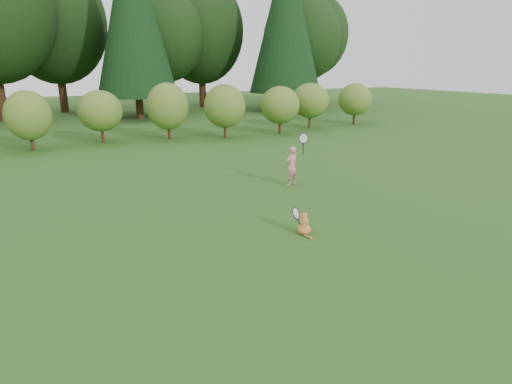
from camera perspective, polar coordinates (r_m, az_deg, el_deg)
ground at (r=9.37m, az=1.11°, el=-5.51°), size 100.00×100.00×0.00m
shrub_row at (r=21.18m, az=-15.77°, el=10.16°), size 28.00×3.00×2.80m
woodland_backdrop at (r=31.20m, az=-20.70°, el=22.85°), size 48.00×10.00×15.00m
child at (r=12.97m, az=4.83°, el=3.58°), size 0.68×0.45×1.80m
cat at (r=9.32m, az=6.42°, el=-4.07°), size 0.50×0.77×0.66m
tennis_ball at (r=11.27m, az=4.44°, el=3.18°), size 0.06×0.06×0.06m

